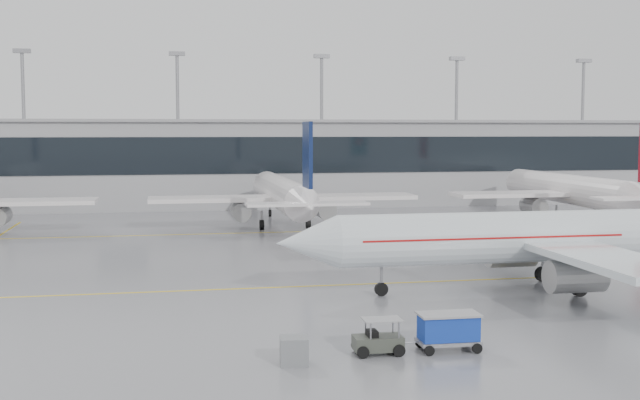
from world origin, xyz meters
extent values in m
plane|color=gray|center=(0.00, 0.00, 0.00)|extent=(320.00, 320.00, 0.00)
cube|color=yellow|center=(0.00, 0.00, 0.01)|extent=(120.00, 0.25, 0.01)
cube|color=yellow|center=(0.00, 30.00, 0.01)|extent=(120.00, 0.25, 0.01)
cube|color=gray|center=(0.00, 62.00, 6.00)|extent=(180.00, 15.00, 12.00)
cube|color=black|center=(0.00, 54.45, 7.50)|extent=(180.00, 0.20, 5.00)
cube|color=gray|center=(0.00, 62.00, 12.20)|extent=(182.00, 16.00, 0.40)
cylinder|color=gray|center=(-33.00, 68.00, 11.00)|extent=(0.50, 0.50, 22.00)
cube|color=gray|center=(-33.00, 68.00, 22.30)|extent=(2.40, 1.00, 0.60)
cylinder|color=gray|center=(-11.00, 68.00, 11.00)|extent=(0.50, 0.50, 22.00)
cube|color=gray|center=(-11.00, 68.00, 22.30)|extent=(2.40, 1.00, 0.60)
cylinder|color=gray|center=(11.00, 68.00, 11.00)|extent=(0.50, 0.50, 22.00)
cube|color=gray|center=(11.00, 68.00, 22.30)|extent=(2.40, 1.00, 0.60)
cylinder|color=gray|center=(33.00, 68.00, 11.00)|extent=(0.50, 0.50, 22.00)
cube|color=gray|center=(33.00, 68.00, 22.30)|extent=(2.40, 1.00, 0.60)
cylinder|color=gray|center=(55.00, 68.00, 11.00)|extent=(0.50, 0.50, 22.00)
cube|color=gray|center=(55.00, 68.00, 22.30)|extent=(2.40, 1.00, 0.60)
cylinder|color=silver|center=(11.32, -4.15, 3.69)|extent=(26.60, 3.57, 3.49)
cone|color=silver|center=(-3.98, -4.20, 3.69)|extent=(4.01, 3.50, 3.49)
cube|color=silver|center=(12.82, -4.14, 3.29)|extent=(5.09, 28.82, 0.45)
cylinder|color=gray|center=(12.33, -8.94, 1.79)|extent=(3.61, 2.11, 2.10)
cylinder|color=gray|center=(12.30, 0.66, 1.79)|extent=(3.61, 2.11, 2.10)
cylinder|color=gray|center=(1.02, -4.18, 1.20)|extent=(0.20, 0.20, 1.50)
cylinder|color=black|center=(1.02, -4.18, 0.45)|extent=(0.90, 0.30, 0.90)
cylinder|color=gray|center=(13.83, -6.74, 1.30)|extent=(0.24, 0.24, 1.50)
cylinder|color=black|center=(13.83, -6.74, 0.55)|extent=(1.10, 0.45, 1.10)
cylinder|color=gray|center=(13.81, -1.54, 1.30)|extent=(0.24, 0.24, 1.50)
cylinder|color=black|center=(13.81, -1.54, 0.55)|extent=(1.10, 0.45, 1.10)
cube|color=#B70F0F|center=(8.32, -4.16, 3.89)|extent=(18.01, 3.58, 0.12)
cylinder|color=white|center=(0.00, 35.00, 3.80)|extent=(3.59, 27.36, 3.59)
cone|color=white|center=(0.00, 50.68, 3.80)|extent=(3.59, 4.00, 3.59)
cone|color=white|center=(0.00, 18.52, 3.80)|extent=(3.59, 5.60, 3.59)
cube|color=white|center=(0.00, 33.50, 3.40)|extent=(29.64, 5.00, 0.45)
cube|color=white|center=(0.00, 18.32, 4.10)|extent=(11.40, 2.80, 0.25)
cube|color=#0D1B45|center=(0.00, 18.12, 8.66)|extent=(0.35, 3.60, 6.12)
cylinder|color=gray|center=(-4.80, 34.00, 1.90)|extent=(2.10, 3.60, 2.10)
cylinder|color=gray|center=(4.80, 34.00, 1.90)|extent=(2.10, 3.60, 2.10)
cylinder|color=gray|center=(0.00, 45.68, 1.23)|extent=(0.20, 0.20, 1.56)
cylinder|color=black|center=(0.00, 45.68, 0.45)|extent=(0.30, 0.90, 0.90)
cylinder|color=gray|center=(-2.60, 32.50, 1.33)|extent=(0.24, 0.24, 1.56)
cylinder|color=black|center=(-2.60, 32.50, 0.55)|extent=(0.45, 1.10, 1.10)
cylinder|color=gray|center=(2.60, 32.50, 1.33)|extent=(0.24, 0.24, 1.56)
cylinder|color=black|center=(2.60, 32.50, 0.55)|extent=(0.45, 1.10, 1.10)
cylinder|color=white|center=(35.00, 35.00, 3.80)|extent=(3.59, 27.36, 3.59)
cone|color=white|center=(35.00, 50.68, 3.80)|extent=(3.59, 4.00, 3.59)
cube|color=white|center=(35.00, 33.50, 3.40)|extent=(29.64, 5.00, 0.45)
cylinder|color=gray|center=(30.20, 34.00, 1.90)|extent=(2.10, 3.60, 2.10)
cylinder|color=gray|center=(39.80, 34.00, 1.90)|extent=(2.10, 3.60, 2.10)
cylinder|color=gray|center=(35.00, 45.68, 1.23)|extent=(0.20, 0.20, 1.56)
cylinder|color=black|center=(35.00, 45.68, 0.45)|extent=(0.30, 0.90, 0.90)
cylinder|color=gray|center=(32.40, 32.50, 1.33)|extent=(0.24, 0.24, 1.56)
cylinder|color=black|center=(32.40, 32.50, 0.55)|extent=(0.45, 1.10, 1.10)
cylinder|color=gray|center=(37.60, 32.50, 1.33)|extent=(0.24, 0.24, 1.56)
cylinder|color=black|center=(37.60, 32.50, 0.55)|extent=(0.45, 1.10, 1.10)
cube|color=#393D35|center=(-2.76, -17.46, 0.55)|extent=(2.41, 1.34, 0.70)
cube|color=gray|center=(-2.56, -17.47, 1.71)|extent=(1.91, 1.33, 0.06)
cube|color=black|center=(-3.06, -17.46, 1.00)|extent=(0.51, 0.81, 0.40)
cylinder|color=gray|center=(-0.97, -17.49, 0.50)|extent=(1.20, 0.10, 0.08)
cylinder|color=gray|center=(-3.27, -18.00, 1.25)|extent=(0.08, 0.08, 0.90)
cylinder|color=gray|center=(-3.25, -16.91, 1.25)|extent=(0.08, 0.08, 0.90)
cylinder|color=gray|center=(-1.88, -18.03, 1.25)|extent=(0.08, 0.08, 0.90)
cylinder|color=gray|center=(-1.86, -16.93, 1.25)|extent=(0.08, 0.08, 0.90)
cylinder|color=black|center=(-3.67, -18.09, 0.30)|extent=(0.60, 0.21, 0.60)
cylinder|color=black|center=(-3.65, -16.80, 0.30)|extent=(0.60, 0.21, 0.60)
cylinder|color=black|center=(-1.88, -18.12, 0.30)|extent=(0.60, 0.21, 0.60)
cylinder|color=black|center=(-1.86, -16.83, 0.30)|extent=(0.60, 0.21, 0.60)
cube|color=gray|center=(0.84, -17.52, 0.46)|extent=(3.08, 1.58, 0.18)
cube|color=#1335A6|center=(0.84, -17.52, 1.17)|extent=(2.87, 1.47, 1.22)
cube|color=gray|center=(0.84, -17.52, 1.83)|extent=(3.08, 1.68, 0.10)
cylinder|color=black|center=(-0.40, -18.27, 0.25)|extent=(0.51, 0.19, 0.51)
cylinder|color=black|center=(-0.37, -16.74, 0.25)|extent=(0.51, 0.19, 0.51)
cylinder|color=black|center=(2.04, -18.31, 0.25)|extent=(0.51, 0.19, 0.51)
cylinder|color=black|center=(2.07, -16.78, 0.25)|extent=(0.51, 0.19, 0.51)
cube|color=slate|center=(-7.07, -18.42, 0.65)|extent=(1.40, 1.32, 1.30)
camera|label=1|loc=(-12.79, -54.68, 10.94)|focal=45.00mm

